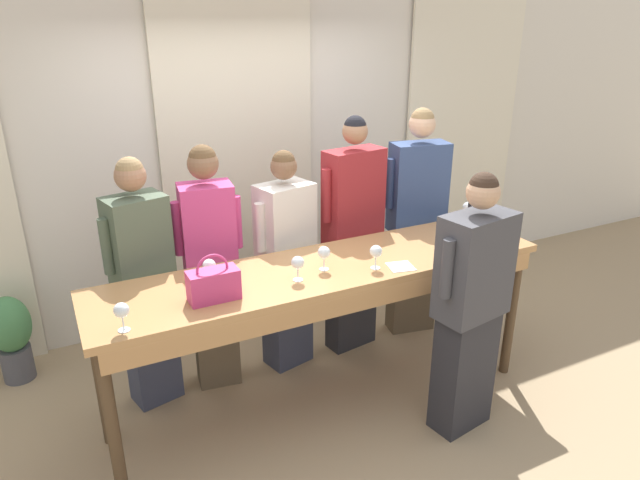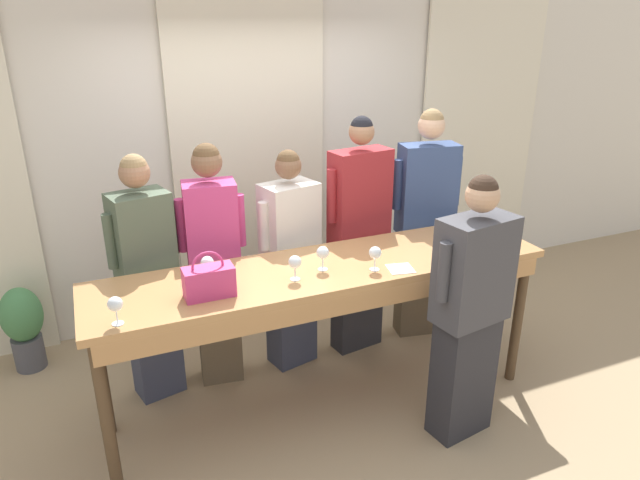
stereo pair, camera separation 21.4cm
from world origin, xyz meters
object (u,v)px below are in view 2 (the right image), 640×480
object	(u,v)px
guest_pink_top	(214,264)
tasting_bar	(326,284)
wine_glass_front_right	(207,263)
wine_bottle	(474,228)
handbag	(209,281)
guest_navy_coat	(424,224)
guest_striped_shirt	(359,236)
wine_glass_center_right	(375,253)
wine_glass_front_mid	(323,253)
guest_olive_jacket	(147,279)
wine_glass_center_mid	(476,211)
guest_cream_sweater	(290,261)
wine_glass_front_left	(115,305)
potted_plant	(23,324)
host_pouring	(470,312)
wine_glass_center_left	(295,263)

from	to	relation	value
guest_pink_top	tasting_bar	bearing A→B (deg)	-47.48
wine_glass_front_right	wine_bottle	bearing A→B (deg)	-4.79
wine_bottle	guest_pink_top	world-z (taller)	guest_pink_top
handbag	guest_navy_coat	size ratio (longest dim) A/B	0.15
guest_striped_shirt	guest_navy_coat	bearing A→B (deg)	0.00
wine_glass_center_right	wine_glass_front_right	bearing A→B (deg)	165.39
wine_glass_front_mid	guest_olive_jacket	world-z (taller)	guest_olive_jacket
tasting_bar	wine_glass_center_mid	size ratio (longest dim) A/B	19.08
wine_glass_center_mid	guest_cream_sweater	distance (m)	1.44
wine_glass_front_left	guest_striped_shirt	bearing A→B (deg)	25.05
tasting_bar	guest_olive_jacket	xyz separation A→B (m)	(-1.02, 0.62, -0.05)
wine_glass_front_right	potted_plant	world-z (taller)	wine_glass_front_right
guest_cream_sweater	wine_bottle	bearing A→B (deg)	-31.32
guest_navy_coat	wine_bottle	bearing A→B (deg)	-94.39
wine_bottle	wine_glass_front_right	distance (m)	1.80
handbag	guest_navy_coat	xyz separation A→B (m)	(1.88, 0.72, -0.17)
guest_cream_sweater	guest_striped_shirt	world-z (taller)	guest_striped_shirt
wine_bottle	guest_navy_coat	bearing A→B (deg)	85.61
wine_glass_front_left	guest_cream_sweater	bearing A→B (deg)	34.08
wine_glass_center_mid	host_pouring	size ratio (longest dim) A/B	0.09
guest_olive_jacket	guest_navy_coat	bearing A→B (deg)	0.00
wine_glass_center_left	guest_olive_jacket	bearing A→B (deg)	137.92
wine_bottle	guest_striped_shirt	distance (m)	0.88
handbag	potted_plant	size ratio (longest dim) A/B	0.42
tasting_bar	wine_glass_center_mid	distance (m)	1.39
wine_bottle	wine_glass_center_mid	size ratio (longest dim) A/B	2.07
potted_plant	guest_cream_sweater	bearing A→B (deg)	-20.08
wine_glass_front_mid	wine_glass_front_left	bearing A→B (deg)	-170.66
wine_glass_front_left	wine_glass_center_right	distance (m)	1.52
wine_glass_center_left	guest_striped_shirt	distance (m)	1.07
wine_bottle	wine_glass_front_mid	distance (m)	1.11
wine_bottle	wine_glass_center_left	world-z (taller)	wine_bottle
guest_cream_sweater	guest_navy_coat	size ratio (longest dim) A/B	0.89
guest_striped_shirt	guest_navy_coat	world-z (taller)	guest_navy_coat
wine_glass_center_right	guest_cream_sweater	xyz separation A→B (m)	(-0.28, 0.77, -0.31)
tasting_bar	wine_glass_front_mid	size ratio (longest dim) A/B	19.08
guest_olive_jacket	guest_navy_coat	size ratio (longest dim) A/B	0.92
wine_glass_front_right	guest_navy_coat	bearing A→B (deg)	15.55
guest_olive_jacket	wine_glass_front_mid	bearing A→B (deg)	-32.90
wine_glass_front_left	wine_glass_center_right	world-z (taller)	same
wine_glass_center_left	wine_glass_center_mid	world-z (taller)	same
wine_bottle	host_pouring	bearing A→B (deg)	-126.56
wine_bottle	potted_plant	xyz separation A→B (m)	(-2.96, 1.35, -0.79)
wine_glass_center_mid	wine_glass_center_right	distance (m)	1.16
potted_plant	guest_pink_top	bearing A→B (deg)	-27.50
tasting_bar	wine_glass_front_mid	distance (m)	0.22
potted_plant	guest_olive_jacket	bearing A→B (deg)	-38.38
tasting_bar	wine_glass_center_left	distance (m)	0.34
wine_glass_center_mid	guest_navy_coat	size ratio (longest dim) A/B	0.08
tasting_bar	wine_bottle	xyz separation A→B (m)	(1.08, -0.04, 0.23)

